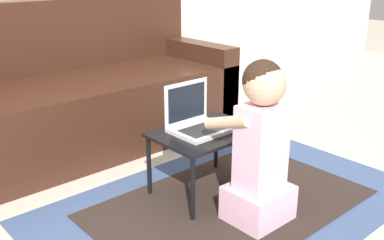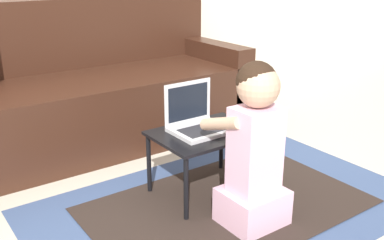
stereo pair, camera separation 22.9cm
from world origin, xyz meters
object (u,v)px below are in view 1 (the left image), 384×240
(couch, at_px, (68,100))
(computer_mouse, at_px, (235,122))
(person_seated, at_px, (260,145))
(laptop_desk, at_px, (206,138))
(laptop, at_px, (198,123))

(couch, bearing_deg, computer_mouse, -69.56)
(computer_mouse, distance_m, person_seated, 0.37)
(computer_mouse, bearing_deg, laptop_desk, 167.00)
(laptop_desk, relative_size, person_seated, 0.69)
(laptop, bearing_deg, couch, 101.70)
(laptop_desk, height_order, person_seated, person_seated)
(computer_mouse, xyz_separation_m, person_seated, (-0.18, -0.33, 0.02))
(laptop_desk, bearing_deg, laptop, 125.46)
(laptop_desk, distance_m, computer_mouse, 0.19)
(couch, height_order, laptop, couch)
(laptop_desk, distance_m, person_seated, 0.37)
(laptop_desk, relative_size, laptop, 1.88)
(couch, xyz_separation_m, laptop_desk, (0.24, -1.06, -0.01))
(laptop, distance_m, person_seated, 0.40)
(couch, height_order, computer_mouse, couch)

